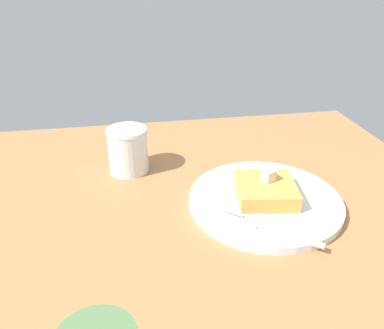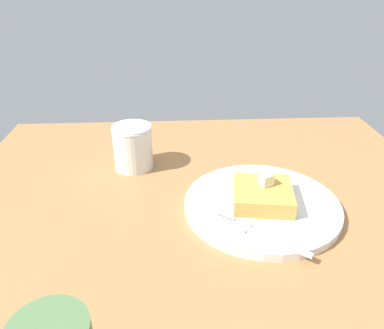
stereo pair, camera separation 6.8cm
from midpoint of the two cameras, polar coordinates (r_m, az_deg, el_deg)
table_surface at (r=61.16cm, az=0.57°, el=-10.33°), size 90.57×90.57×2.81cm
plate at (r=65.24cm, az=8.12°, el=-5.47°), size 26.16×26.16×1.40cm
toast_slice_center at (r=64.16cm, az=8.24°, el=-4.00°), size 10.91×11.13×2.79cm
butter_pat_primary at (r=63.77cm, az=8.64°, el=-1.74°), size 2.56×2.46×1.99cm
fork at (r=57.83cm, az=7.60°, el=-9.50°), size 13.23×11.32×0.36cm
syrup_jar at (r=75.17cm, az=-12.26°, el=1.82°), size 7.99×7.99×8.91cm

